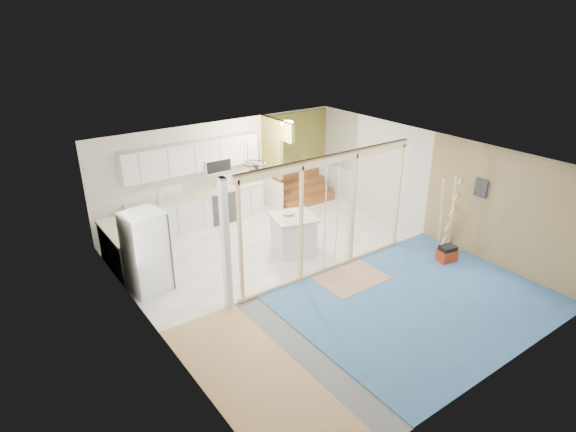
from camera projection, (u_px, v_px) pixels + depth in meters
room at (317, 219)px, 9.77m from camera, size 7.01×8.01×2.61m
floor_overlays at (316, 272)px, 10.36m from camera, size 7.00×8.00×0.03m
stud_frame at (306, 208)px, 9.50m from camera, size 4.66×0.14×2.60m
base_cabinets at (178, 220)px, 11.74m from camera, size 4.45×2.24×0.93m
upper_cabinets at (195, 158)px, 11.96m from camera, size 3.60×0.41×0.85m
green_partition at (292, 172)px, 13.73m from camera, size 2.25×1.51×2.60m
pot_rack at (254, 166)px, 10.74m from camera, size 0.52×0.52×0.72m
sheathing_panel at (505, 211)px, 10.14m from camera, size 0.02×4.00×2.60m
electrical_panel at (481, 188)px, 10.42m from camera, size 0.04×0.30×0.40m
ceiling_light at (287, 123)px, 12.26m from camera, size 0.32×0.32×0.08m
fridge at (146, 252)px, 9.41m from camera, size 0.81×0.79×1.68m
island at (293, 235)px, 11.04m from camera, size 1.14×1.14×0.92m
bowl at (288, 213)px, 10.92m from camera, size 0.28×0.28×0.06m
soap_bottle_a at (159, 196)px, 11.52m from camera, size 0.16×0.16×0.32m
soap_bottle_b at (218, 184)px, 12.56m from camera, size 0.08×0.08×0.18m
toolbox at (447, 254)px, 10.75m from camera, size 0.44×0.36×0.38m
ladder at (448, 213)px, 10.93m from camera, size 0.98×0.21×1.87m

